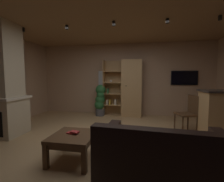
# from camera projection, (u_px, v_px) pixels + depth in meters

# --- Properties ---
(floor) EXTENTS (6.18, 5.27, 0.02)m
(floor) POSITION_uv_depth(u_px,v_px,m) (108.00, 144.00, 3.12)
(floor) COLOR tan
(floor) RESTS_ON ground
(wall_back) EXTENTS (6.30, 0.06, 2.57)m
(wall_back) POSITION_uv_depth(u_px,v_px,m) (123.00, 80.00, 5.62)
(wall_back) COLOR tan
(wall_back) RESTS_ON ground
(ceiling) EXTENTS (6.18, 5.27, 0.02)m
(ceiling) POSITION_uv_depth(u_px,v_px,m) (108.00, 13.00, 2.90)
(ceiling) COLOR #8E6B47
(window_pane_back) EXTENTS (0.67, 0.01, 0.84)m
(window_pane_back) POSITION_uv_depth(u_px,v_px,m) (107.00, 82.00, 5.71)
(window_pane_back) COLOR white
(stone_fireplace) EXTENTS (0.96, 0.77, 2.57)m
(stone_fireplace) POSITION_uv_depth(u_px,v_px,m) (2.00, 86.00, 3.54)
(stone_fireplace) COLOR #BCAD8E
(stone_fireplace) RESTS_ON ground
(bookshelf_cabinet) EXTENTS (1.34, 0.41, 1.96)m
(bookshelf_cabinet) POSITION_uv_depth(u_px,v_px,m) (129.00, 89.00, 5.34)
(bookshelf_cabinet) COLOR tan
(bookshelf_cabinet) RESTS_ON ground
(leather_couch) EXTENTS (1.59, 1.00, 0.84)m
(leather_couch) POSITION_uv_depth(u_px,v_px,m) (163.00, 165.00, 1.82)
(leather_couch) COLOR black
(leather_couch) RESTS_ON ground
(coffee_table) EXTENTS (0.67, 0.68, 0.43)m
(coffee_table) POSITION_uv_depth(u_px,v_px,m) (73.00, 139.00, 2.47)
(coffee_table) COLOR #4C331E
(coffee_table) RESTS_ON ground
(table_book_0) EXTENTS (0.14, 0.12, 0.02)m
(table_book_0) POSITION_uv_depth(u_px,v_px,m) (71.00, 133.00, 2.51)
(table_book_0) COLOR #B22D2D
(table_book_0) RESTS_ON coffee_table
(table_book_1) EXTENTS (0.15, 0.12, 0.03)m
(table_book_1) POSITION_uv_depth(u_px,v_px,m) (75.00, 132.00, 2.48)
(table_book_1) COLOR #B22D2D
(table_book_1) RESTS_ON coffee_table
(dining_chair) EXTENTS (0.52, 0.52, 0.92)m
(dining_chair) POSITION_uv_depth(u_px,v_px,m) (189.00, 111.00, 3.71)
(dining_chair) COLOR #4C331E
(dining_chair) RESTS_ON ground
(potted_floor_plant) EXTENTS (0.39, 0.40, 1.11)m
(potted_floor_plant) POSITION_uv_depth(u_px,v_px,m) (100.00, 100.00, 5.43)
(potted_floor_plant) COLOR #4C4C51
(potted_floor_plant) RESTS_ON ground
(wall_mounted_tv) EXTENTS (0.86, 0.06, 0.48)m
(wall_mounted_tv) POSITION_uv_depth(u_px,v_px,m) (184.00, 78.00, 5.18)
(wall_mounted_tv) COLOR black
(track_light_spot_0) EXTENTS (0.07, 0.07, 0.09)m
(track_light_spot_0) POSITION_uv_depth(u_px,v_px,m) (23.00, 30.00, 3.67)
(track_light_spot_0) COLOR black
(track_light_spot_1) EXTENTS (0.07, 0.07, 0.09)m
(track_light_spot_1) POSITION_uv_depth(u_px,v_px,m) (67.00, 27.00, 3.49)
(track_light_spot_1) COLOR black
(track_light_spot_2) EXTENTS (0.07, 0.07, 0.09)m
(track_light_spot_2) POSITION_uv_depth(u_px,v_px,m) (114.00, 24.00, 3.27)
(track_light_spot_2) COLOR black
(track_light_spot_3) EXTENTS (0.07, 0.07, 0.09)m
(track_light_spot_3) POSITION_uv_depth(u_px,v_px,m) (167.00, 21.00, 3.11)
(track_light_spot_3) COLOR black
(track_light_spot_4) EXTENTS (0.07, 0.07, 0.09)m
(track_light_spot_4) POSITION_uv_depth(u_px,v_px,m) (220.00, 18.00, 2.95)
(track_light_spot_4) COLOR black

